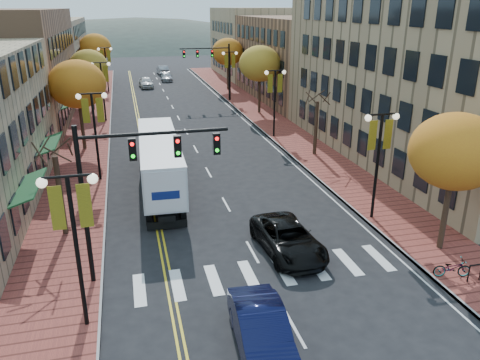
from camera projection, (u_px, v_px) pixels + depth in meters
ground at (278, 299)px, 19.19m from camera, size 200.00×200.00×0.00m
sidewalk_left at (90, 125)px, 46.70m from camera, size 4.00×85.00×0.15m
sidewalk_right at (263, 116)px, 50.75m from camera, size 4.00×85.00×0.15m
building_left_mid at (2, 68)px, 46.18m from camera, size 12.00×24.00×11.00m
building_left_far at (40, 53)px, 69.18m from camera, size 12.00×26.00×9.50m
building_right_near at (447, 59)px, 35.28m from camera, size 15.00×28.00×15.00m
building_right_mid at (314, 58)px, 59.80m from camera, size 15.00×24.00×10.00m
building_right_far at (264, 42)px, 79.64m from camera, size 15.00×20.00×11.00m
tree_left_a at (61, 196)px, 23.65m from camera, size 0.28×0.28×4.20m
tree_left_b at (77, 84)px, 37.09m from camera, size 4.48×4.48×7.21m
tree_left_c at (89, 66)px, 51.78m from camera, size 4.16×4.16×6.69m
tree_left_d at (95, 47)px, 67.96m from camera, size 4.61×4.61×7.42m
tree_right_a at (455, 152)px, 21.27m from camera, size 4.16×4.16×6.69m
tree_right_b at (316, 128)px, 36.80m from camera, size 0.28×0.28×4.20m
tree_right_c at (260, 64)px, 50.23m from camera, size 4.48×4.48×7.21m
tree_right_d at (228, 52)px, 64.84m from camera, size 4.35×4.35×7.00m
lamp_left_a at (73, 223)px, 16.00m from camera, size 1.96×0.36×6.05m
lamp_left_b at (94, 120)px, 30.55m from camera, size 1.96×0.36×6.05m
lamp_left_c at (102, 80)px, 46.92m from camera, size 1.96×0.36×6.05m
lamp_left_d at (106, 61)px, 63.30m from camera, size 1.96×0.36×6.05m
lamp_right_a at (379, 146)px, 24.83m from camera, size 1.96×0.36×6.05m
lamp_right_b at (275, 90)px, 41.21m from camera, size 1.96×0.36×6.05m
lamp_right_c at (230, 66)px, 57.58m from camera, size 1.96×0.36×6.05m
traffic_mast_near at (130, 173)px, 18.96m from camera, size 6.10×0.35×7.00m
traffic_mast_far at (214, 62)px, 56.90m from camera, size 6.10×0.34×7.00m
semi_truck at (159, 156)px, 30.45m from camera, size 2.72×14.39×3.58m
navy_sedan at (262, 332)px, 16.00m from camera, size 1.97×4.93×1.59m
black_suv at (288, 239)px, 22.56m from camera, size 2.75×5.43×1.47m
car_far_white at (146, 82)px, 68.57m from camera, size 2.15×4.66×1.55m
car_far_silver at (167, 77)px, 74.57m from camera, size 1.86×4.31×1.24m
car_far_oncoming at (163, 70)px, 81.91m from camera, size 1.92×4.67×1.50m
bicycle at (452, 268)px, 20.34m from camera, size 1.71×0.92×0.85m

